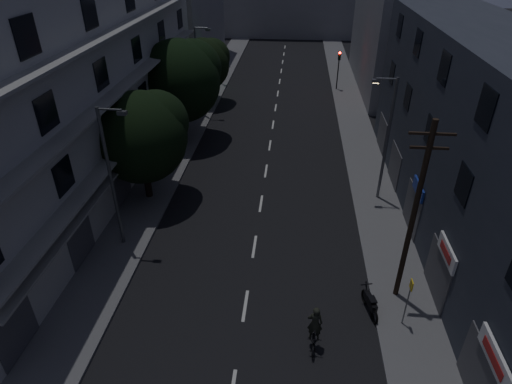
% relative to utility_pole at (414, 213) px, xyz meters
% --- Properties ---
extents(ground, '(160.00, 160.00, 0.00)m').
position_rel_utility_pole_xyz_m(ground, '(-7.22, 17.16, -4.87)').
color(ground, black).
rests_on(ground, ground).
extents(sidewalk_left, '(3.00, 90.00, 0.15)m').
position_rel_utility_pole_xyz_m(sidewalk_left, '(-14.72, 17.16, -4.79)').
color(sidewalk_left, '#565659').
rests_on(sidewalk_left, ground).
extents(sidewalk_right, '(3.00, 90.00, 0.15)m').
position_rel_utility_pole_xyz_m(sidewalk_right, '(0.28, 17.16, -4.79)').
color(sidewalk_right, '#565659').
rests_on(sidewalk_right, ground).
extents(lane_markings, '(0.15, 60.50, 0.01)m').
position_rel_utility_pole_xyz_m(lane_markings, '(-7.22, 23.41, -4.86)').
color(lane_markings, beige).
rests_on(lane_markings, ground).
extents(building_left, '(7.00, 36.00, 14.00)m').
position_rel_utility_pole_xyz_m(building_left, '(-19.19, 10.16, 2.13)').
color(building_left, '#ABABA6').
rests_on(building_left, ground).
extents(building_right, '(6.19, 28.00, 11.00)m').
position_rel_utility_pole_xyz_m(building_right, '(4.78, 6.16, 0.63)').
color(building_right, '#2A2E39').
rests_on(building_right, ground).
extents(building_far_left, '(6.00, 20.00, 16.00)m').
position_rel_utility_pole_xyz_m(building_far_left, '(-19.22, 40.16, 3.13)').
color(building_far_left, slate).
rests_on(building_far_left, ground).
extents(building_far_right, '(6.00, 20.00, 13.00)m').
position_rel_utility_pole_xyz_m(building_far_right, '(4.78, 34.16, 1.63)').
color(building_far_right, slate).
rests_on(building_far_right, ground).
extents(building_far_end, '(24.00, 8.00, 10.00)m').
position_rel_utility_pole_xyz_m(building_far_end, '(-7.22, 62.16, 0.13)').
color(building_far_end, slate).
rests_on(building_far_end, ground).
extents(tree_near, '(5.75, 5.75, 7.10)m').
position_rel_utility_pole_xyz_m(tree_near, '(-14.63, 7.78, -0.28)').
color(tree_near, black).
rests_on(tree_near, sidewalk_left).
extents(tree_mid, '(6.61, 6.61, 8.13)m').
position_rel_utility_pole_xyz_m(tree_mid, '(-14.55, 17.43, 0.37)').
color(tree_mid, black).
rests_on(tree_mid, sidewalk_left).
extents(tree_far, '(5.14, 5.14, 6.36)m').
position_rel_utility_pole_xyz_m(tree_far, '(-14.48, 26.49, -0.73)').
color(tree_far, black).
rests_on(tree_far, sidewalk_left).
extents(traffic_signal_far_right, '(0.28, 0.37, 4.10)m').
position_rel_utility_pole_xyz_m(traffic_signal_far_right, '(-0.73, 31.93, -1.77)').
color(traffic_signal_far_right, black).
rests_on(traffic_signal_far_right, sidewalk_right).
extents(traffic_signal_far_left, '(0.28, 0.37, 4.10)m').
position_rel_utility_pole_xyz_m(traffic_signal_far_left, '(-13.86, 32.56, -1.77)').
color(traffic_signal_far_left, black).
rests_on(traffic_signal_far_left, sidewalk_left).
extents(street_lamp_left_near, '(1.51, 0.25, 8.00)m').
position_rel_utility_pole_xyz_m(street_lamp_left_near, '(-14.52, 2.72, -0.27)').
color(street_lamp_left_near, '#525559').
rests_on(street_lamp_left_near, sidewalk_left).
extents(street_lamp_right, '(1.51, 0.25, 8.00)m').
position_rel_utility_pole_xyz_m(street_lamp_right, '(0.33, 8.99, -0.27)').
color(street_lamp_right, '#5B5C63').
rests_on(street_lamp_right, sidewalk_right).
extents(street_lamp_left_far, '(1.51, 0.25, 8.00)m').
position_rel_utility_pole_xyz_m(street_lamp_left_far, '(-14.29, 23.08, -0.27)').
color(street_lamp_left_far, slate).
rests_on(street_lamp_left_far, sidewalk_left).
extents(utility_pole, '(1.80, 0.24, 9.00)m').
position_rel_utility_pole_xyz_m(utility_pole, '(0.00, 0.00, 0.00)').
color(utility_pole, black).
rests_on(utility_pole, sidewalk_right).
extents(bus_stop_sign, '(0.06, 0.35, 2.52)m').
position_rel_utility_pole_xyz_m(bus_stop_sign, '(-0.06, -1.87, -2.98)').
color(bus_stop_sign, '#595B60').
rests_on(bus_stop_sign, sidewalk_right).
extents(motorcycle, '(0.70, 1.91, 1.25)m').
position_rel_utility_pole_xyz_m(motorcycle, '(-1.42, -1.14, -4.38)').
color(motorcycle, black).
rests_on(motorcycle, ground).
extents(cyclist, '(0.67, 1.76, 2.21)m').
position_rel_utility_pole_xyz_m(cyclist, '(-4.06, -3.31, -4.12)').
color(cyclist, black).
rests_on(cyclist, ground).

